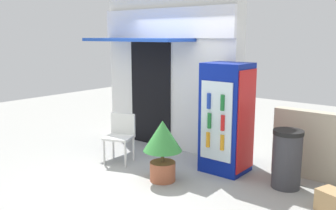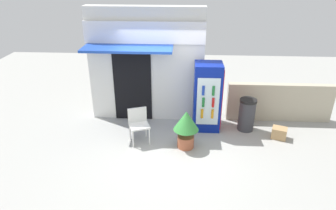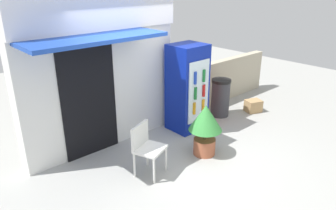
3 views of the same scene
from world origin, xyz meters
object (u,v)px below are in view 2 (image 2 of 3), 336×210
(plastic_chair, at_px, (139,122))
(drink_cooler, at_px, (207,97))
(potted_plant_near_shop, at_px, (186,125))
(trash_bin, at_px, (247,115))
(cardboard_box, at_px, (279,133))

(plastic_chair, bearing_deg, drink_cooler, 24.00)
(drink_cooler, height_order, potted_plant_near_shop, drink_cooler)
(drink_cooler, distance_m, trash_bin, 1.12)
(trash_bin, distance_m, cardboard_box, 0.90)
(potted_plant_near_shop, bearing_deg, cardboard_box, 13.03)
(plastic_chair, relative_size, cardboard_box, 2.40)
(potted_plant_near_shop, distance_m, cardboard_box, 2.41)
(plastic_chair, distance_m, cardboard_box, 3.48)
(drink_cooler, bearing_deg, trash_bin, -2.14)
(plastic_chair, xyz_separation_m, trash_bin, (2.69, 0.70, -0.07))
(potted_plant_near_shop, bearing_deg, trash_bin, 30.80)
(plastic_chair, height_order, trash_bin, trash_bin)
(drink_cooler, distance_m, potted_plant_near_shop, 1.14)
(drink_cooler, distance_m, cardboard_box, 1.98)
(plastic_chair, relative_size, potted_plant_near_shop, 0.90)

